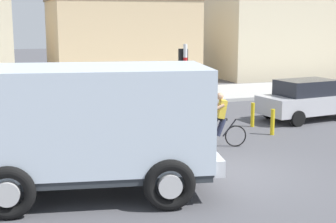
{
  "coord_description": "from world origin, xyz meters",
  "views": [
    {
      "loc": [
        -5.56,
        -11.21,
        3.89
      ],
      "look_at": [
        -0.74,
        2.5,
        1.2
      ],
      "focal_mm": 52.67,
      "sensor_mm": 36.0,
      "label": 1
    }
  ],
  "objects_px": {
    "car_white_mid": "(62,111)",
    "bollard_far": "(253,115)",
    "car_red_near": "(308,99)",
    "traffic_light_pole": "(184,81)",
    "cyclist": "(220,120)",
    "bollard_near": "(273,122)",
    "truck_foreground": "(91,122)"
  },
  "relations": [
    {
      "from": "car_white_mid",
      "to": "bollard_far",
      "type": "relative_size",
      "value": 4.76
    },
    {
      "from": "car_red_near",
      "to": "traffic_light_pole",
      "type": "bearing_deg",
      "value": -158.42
    },
    {
      "from": "cyclist",
      "to": "bollard_near",
      "type": "distance_m",
      "value": 2.65
    },
    {
      "from": "bollard_near",
      "to": "cyclist",
      "type": "bearing_deg",
      "value": -159.11
    },
    {
      "from": "traffic_light_pole",
      "to": "truck_foreground",
      "type": "bearing_deg",
      "value": -137.43
    },
    {
      "from": "car_white_mid",
      "to": "truck_foreground",
      "type": "bearing_deg",
      "value": -91.31
    },
    {
      "from": "traffic_light_pole",
      "to": "bollard_near",
      "type": "relative_size",
      "value": 3.56
    },
    {
      "from": "cyclist",
      "to": "bollard_near",
      "type": "height_order",
      "value": "cyclist"
    },
    {
      "from": "truck_foreground",
      "to": "bollard_near",
      "type": "bearing_deg",
      "value": 28.42
    },
    {
      "from": "traffic_light_pole",
      "to": "car_white_mid",
      "type": "xyz_separation_m",
      "value": [
        -3.32,
        3.04,
        -1.25
      ]
    },
    {
      "from": "car_red_near",
      "to": "truck_foreground",
      "type": "bearing_deg",
      "value": -149.77
    },
    {
      "from": "traffic_light_pole",
      "to": "cyclist",
      "type": "bearing_deg",
      "value": -18.02
    },
    {
      "from": "bollard_near",
      "to": "bollard_far",
      "type": "height_order",
      "value": "same"
    },
    {
      "from": "truck_foreground",
      "to": "car_white_mid",
      "type": "height_order",
      "value": "truck_foreground"
    },
    {
      "from": "cyclist",
      "to": "car_red_near",
      "type": "height_order",
      "value": "cyclist"
    },
    {
      "from": "truck_foreground",
      "to": "cyclist",
      "type": "xyz_separation_m",
      "value": [
        4.51,
        2.83,
        -0.8
      ]
    },
    {
      "from": "car_red_near",
      "to": "bollard_near",
      "type": "bearing_deg",
      "value": -145.4
    },
    {
      "from": "truck_foreground",
      "to": "car_red_near",
      "type": "height_order",
      "value": "truck_foreground"
    },
    {
      "from": "bollard_far",
      "to": "car_red_near",
      "type": "bearing_deg",
      "value": 9.75
    },
    {
      "from": "truck_foreground",
      "to": "bollard_far",
      "type": "xyz_separation_m",
      "value": [
        6.96,
        5.17,
        -1.22
      ]
    },
    {
      "from": "truck_foreground",
      "to": "car_red_near",
      "type": "relative_size",
      "value": 1.39
    },
    {
      "from": "traffic_light_pole",
      "to": "bollard_near",
      "type": "xyz_separation_m",
      "value": [
        3.5,
        0.59,
        -1.62
      ]
    },
    {
      "from": "truck_foreground",
      "to": "bollard_near",
      "type": "relative_size",
      "value": 6.43
    },
    {
      "from": "car_red_near",
      "to": "bollard_far",
      "type": "relative_size",
      "value": 4.64
    },
    {
      "from": "truck_foreground",
      "to": "car_red_near",
      "type": "distance_m",
      "value": 11.21
    },
    {
      "from": "traffic_light_pole",
      "to": "bollard_near",
      "type": "distance_m",
      "value": 3.9
    },
    {
      "from": "truck_foreground",
      "to": "traffic_light_pole",
      "type": "xyz_separation_m",
      "value": [
        3.46,
        3.18,
        0.4
      ]
    },
    {
      "from": "truck_foreground",
      "to": "traffic_light_pole",
      "type": "bearing_deg",
      "value": 42.57
    },
    {
      "from": "cyclist",
      "to": "bollard_near",
      "type": "relative_size",
      "value": 1.91
    },
    {
      "from": "truck_foreground",
      "to": "car_white_mid",
      "type": "xyz_separation_m",
      "value": [
        0.14,
        6.21,
        -0.85
      ]
    },
    {
      "from": "car_white_mid",
      "to": "bollard_near",
      "type": "xyz_separation_m",
      "value": [
        6.82,
        -2.45,
        -0.37
      ]
    },
    {
      "from": "truck_foreground",
      "to": "traffic_light_pole",
      "type": "distance_m",
      "value": 4.71
    }
  ]
}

